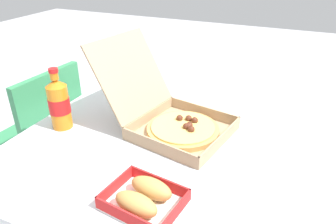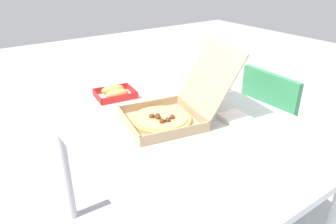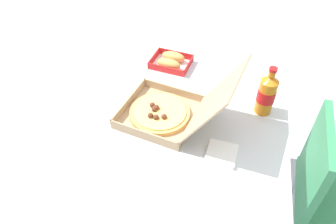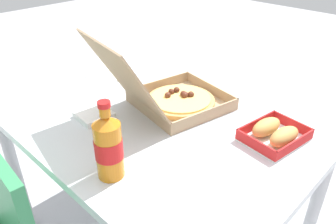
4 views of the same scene
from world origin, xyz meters
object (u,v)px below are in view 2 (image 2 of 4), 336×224
paper_menu (242,174)px  napkin_pile (234,117)px  cola_bottle (215,75)px  bread_side_box (115,93)px  pizza_box_open (170,112)px  chair (278,129)px

paper_menu → napkin_pile: (-0.29, 0.26, 0.01)m
cola_bottle → napkin_pile: size_ratio=2.04×
bread_side_box → napkin_pile: size_ratio=1.90×
paper_menu → bread_side_box: bearing=155.6°
pizza_box_open → bread_side_box: pizza_box_open is taller
chair → bread_side_box: size_ratio=3.98×
bread_side_box → cola_bottle: cola_bottle is taller
pizza_box_open → paper_menu: pizza_box_open is taller
paper_menu → napkin_pile: napkin_pile is taller
pizza_box_open → napkin_pile: (0.15, 0.24, -0.03)m
pizza_box_open → napkin_pile: 0.28m
chair → cola_bottle: cola_bottle is taller
chair → cola_bottle: 0.52m
chair → cola_bottle: (-0.19, -0.34, 0.34)m
pizza_box_open → bread_side_box: bearing=-168.6°
cola_bottle → bread_side_box: bearing=-117.3°
chair → napkin_pile: chair is taller
chair → pizza_box_open: size_ratio=1.65×
chair → cola_bottle: bearing=-118.5°
chair → pizza_box_open: (-0.05, -0.72, 0.29)m
pizza_box_open → bread_side_box: size_ratio=2.41×
chair → bread_side_box: (-0.42, -0.80, 0.27)m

